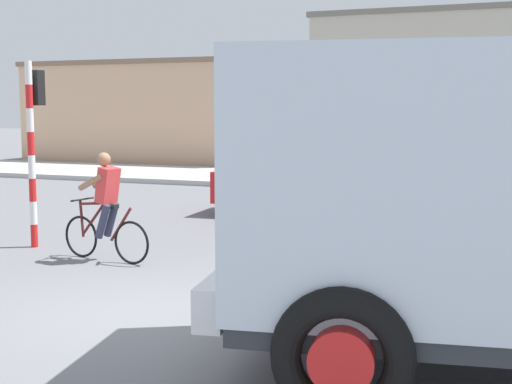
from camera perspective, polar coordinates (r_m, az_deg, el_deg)
The scene contains 8 objects.
ground_plane at distance 8.56m, azimuth -9.18°, elevation -9.72°, with size 120.00×120.00×0.00m, color slate.
sidewalk_far at distance 22.81m, azimuth 10.63°, elevation 0.77°, with size 80.00×5.00×0.16m, color #ADADA8.
cyclist at distance 11.47m, azimuth -11.91°, elevation -1.16°, with size 1.72×0.54×1.72m.
traffic_light_pole at distance 12.90m, azimuth -17.33°, elevation 4.91°, with size 0.24×0.43×3.20m.
car_red_near at distance 15.95m, azimuth 4.28°, elevation 0.98°, with size 4.09×2.05×1.60m.
car_white_mid at distance 16.93m, azimuth 15.19°, elevation 1.10°, with size 4.03×1.94×1.60m.
building_corner_left at distance 31.71m, azimuth -7.32°, elevation 6.27°, with size 11.26×5.56×4.35m.
building_mid_block at distance 28.66m, azimuth 16.87°, elevation 7.59°, with size 11.60×5.40×5.94m.
Camera 1 is at (4.20, -7.05, 2.42)m, focal length 50.19 mm.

